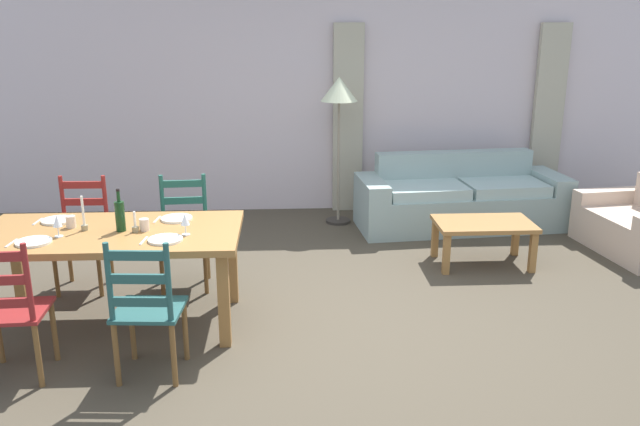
% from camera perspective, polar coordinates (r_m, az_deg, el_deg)
% --- Properties ---
extents(ground_plane, '(9.60, 9.60, 0.02)m').
position_cam_1_polar(ground_plane, '(4.99, -0.17, -10.07)').
color(ground_plane, '#473F31').
extents(wall_far, '(9.60, 0.16, 2.70)m').
position_cam_1_polar(wall_far, '(7.81, -1.44, 10.12)').
color(wall_far, silver).
rests_on(wall_far, ground_plane).
extents(curtain_panel_left, '(0.35, 0.08, 2.20)m').
position_cam_1_polar(curtain_panel_left, '(7.73, 2.46, 8.18)').
color(curtain_panel_left, '#B3AC93').
rests_on(curtain_panel_left, ground_plane).
extents(curtain_panel_right, '(0.35, 0.08, 2.20)m').
position_cam_1_polar(curtain_panel_right, '(8.31, 19.32, 7.86)').
color(curtain_panel_right, '#B3AC93').
rests_on(curtain_panel_right, ground_plane).
extents(dining_table, '(1.90, 0.96, 0.75)m').
position_cam_1_polar(dining_table, '(5.02, -17.91, -2.42)').
color(dining_table, '#9C6B37').
rests_on(dining_table, ground_plane).
extents(dining_chair_near_left, '(0.44, 0.42, 0.96)m').
position_cam_1_polar(dining_chair_near_left, '(4.56, -25.59, -7.73)').
color(dining_chair_near_left, maroon).
rests_on(dining_chair_near_left, ground_plane).
extents(dining_chair_near_right, '(0.45, 0.43, 0.96)m').
position_cam_1_polar(dining_chair_near_right, '(4.29, -14.94, -8.12)').
color(dining_chair_near_right, '#24514F').
rests_on(dining_chair_near_right, ground_plane).
extents(dining_chair_far_left, '(0.43, 0.41, 0.96)m').
position_cam_1_polar(dining_chair_far_left, '(5.89, -20.07, -1.75)').
color(dining_chair_far_left, maroon).
rests_on(dining_chair_far_left, ground_plane).
extents(dining_chair_far_right, '(0.44, 0.43, 0.96)m').
position_cam_1_polar(dining_chair_far_right, '(5.70, -11.82, -1.68)').
color(dining_chair_far_right, '#21594A').
rests_on(dining_chair_far_right, ground_plane).
extents(dinner_plate_near_left, '(0.24, 0.24, 0.02)m').
position_cam_1_polar(dinner_plate_near_left, '(4.90, -23.81, -2.33)').
color(dinner_plate_near_left, white).
rests_on(dinner_plate_near_left, dining_table).
extents(fork_near_left, '(0.03, 0.17, 0.01)m').
position_cam_1_polar(fork_near_left, '(4.96, -25.42, -2.39)').
color(fork_near_left, silver).
rests_on(fork_near_left, dining_table).
extents(dinner_plate_near_right, '(0.24, 0.24, 0.02)m').
position_cam_1_polar(dinner_plate_near_right, '(4.66, -13.40, -2.28)').
color(dinner_plate_near_right, white).
rests_on(dinner_plate_near_right, dining_table).
extents(fork_near_right, '(0.03, 0.17, 0.01)m').
position_cam_1_polar(fork_near_right, '(4.69, -15.20, -2.36)').
color(fork_near_right, silver).
rests_on(fork_near_right, dining_table).
extents(dinner_plate_far_left, '(0.24, 0.24, 0.02)m').
position_cam_1_polar(dinner_plate_far_left, '(5.35, -22.01, -0.60)').
color(dinner_plate_far_left, white).
rests_on(dinner_plate_far_left, dining_table).
extents(fork_far_left, '(0.03, 0.17, 0.01)m').
position_cam_1_polar(fork_far_left, '(5.40, -23.51, -0.68)').
color(fork_far_left, silver).
rests_on(fork_far_left, dining_table).
extents(dinner_plate_far_right, '(0.24, 0.24, 0.02)m').
position_cam_1_polar(dinner_plate_far_right, '(5.13, -12.46, -0.47)').
color(dinner_plate_far_right, white).
rests_on(dinner_plate_far_right, dining_table).
extents(fork_far_right, '(0.03, 0.17, 0.01)m').
position_cam_1_polar(fork_far_right, '(5.16, -14.10, -0.56)').
color(fork_far_right, silver).
rests_on(fork_far_right, dining_table).
extents(wine_bottle, '(0.07, 0.07, 0.32)m').
position_cam_1_polar(wine_bottle, '(4.93, -17.13, -0.20)').
color(wine_bottle, '#143819').
rests_on(wine_bottle, dining_table).
extents(wine_glass_near_left, '(0.06, 0.06, 0.16)m').
position_cam_1_polar(wine_glass_near_left, '(4.94, -22.05, -0.72)').
color(wine_glass_near_left, white).
rests_on(wine_glass_near_left, dining_table).
extents(wine_glass_near_right, '(0.06, 0.06, 0.16)m').
position_cam_1_polar(wine_glass_near_right, '(4.72, -11.75, -0.62)').
color(wine_glass_near_right, white).
rests_on(wine_glass_near_right, dining_table).
extents(coffee_cup_primary, '(0.07, 0.07, 0.09)m').
position_cam_1_polar(coffee_cup_primary, '(4.91, -15.15, -1.00)').
color(coffee_cup_primary, beige).
rests_on(coffee_cup_primary, dining_table).
extents(coffee_cup_secondary, '(0.07, 0.07, 0.09)m').
position_cam_1_polar(coffee_cup_secondary, '(5.15, -21.01, -0.72)').
color(coffee_cup_secondary, beige).
rests_on(coffee_cup_secondary, dining_table).
extents(candle_tall, '(0.05, 0.05, 0.26)m').
position_cam_1_polar(candle_tall, '(5.04, -19.99, -0.63)').
color(candle_tall, '#998C66').
rests_on(candle_tall, dining_table).
extents(candle_short, '(0.05, 0.05, 0.15)m').
position_cam_1_polar(candle_short, '(4.90, -15.89, -1.15)').
color(candle_short, '#998C66').
rests_on(candle_short, dining_table).
extents(couch, '(2.35, 1.01, 0.80)m').
position_cam_1_polar(couch, '(7.43, 12.11, 1.11)').
color(couch, '#92A9A4').
rests_on(couch, ground_plane).
extents(coffee_table, '(0.90, 0.56, 0.42)m').
position_cam_1_polar(coffee_table, '(6.27, 14.15, -1.31)').
color(coffee_table, '#9C6B37').
rests_on(coffee_table, ground_plane).
extents(standing_lamp, '(0.40, 0.40, 1.64)m').
position_cam_1_polar(standing_lamp, '(7.17, 1.68, 10.02)').
color(standing_lamp, '#332D28').
rests_on(standing_lamp, ground_plane).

